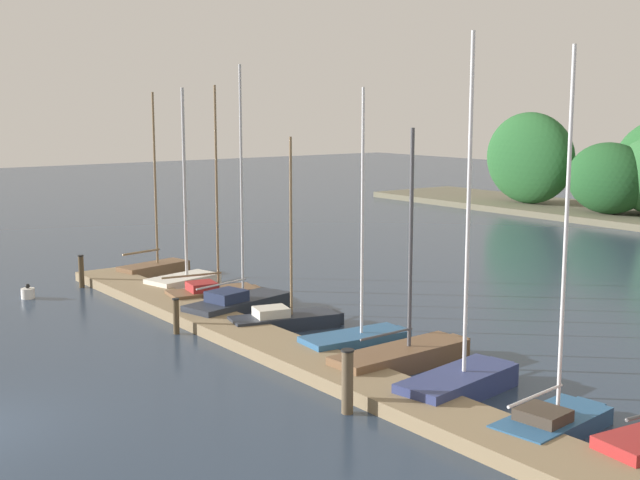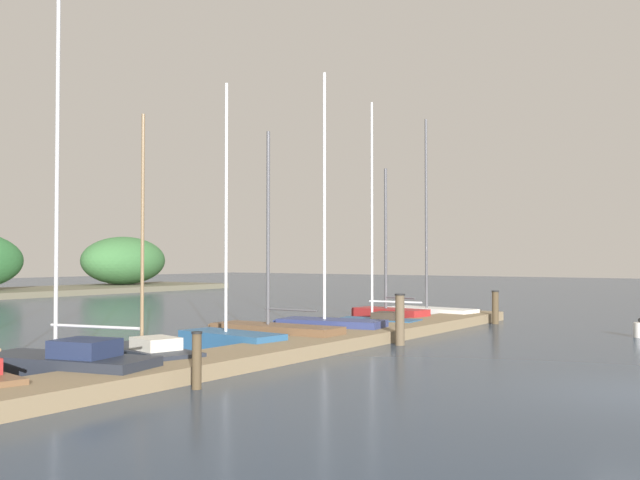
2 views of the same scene
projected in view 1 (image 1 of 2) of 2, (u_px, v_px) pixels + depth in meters
The scene contains 14 objects.
dock_pier at pixel (292, 354), 22.99m from camera, with size 27.80×1.80×0.35m.
sailboat_0 at pixel (156, 267), 34.43m from camera, with size 1.67×3.24×7.45m.
sailboat_1 at pixel (186, 278), 31.90m from camera, with size 1.94×3.05×7.56m.
sailboat_2 at pixel (215, 292), 29.83m from camera, with size 1.75×3.63×7.60m.
sailboat_3 at pixel (239, 303), 28.03m from camera, with size 2.15×4.17×8.21m.
sailboat_4 at pixel (287, 319), 26.25m from camera, with size 1.88×3.71×5.97m.
sailboat_5 at pixel (359, 339), 23.85m from camera, with size 1.47×3.39×7.39m.
sailboat_6 at pixel (406, 354), 22.32m from camera, with size 1.31×4.44×6.33m.
sailboat_7 at pixel (462, 379), 20.17m from camera, with size 1.78×3.78×8.57m.
sailboat_8 at pixel (554, 417), 17.81m from camera, with size 1.60×3.33×8.10m.
mooring_piling_0 at pixel (81, 271), 32.15m from camera, with size 0.23×0.23×1.26m.
mooring_piling_1 at pixel (176, 316), 25.56m from camera, with size 0.21×0.21×1.11m.
mooring_piling_2 at pixel (347, 381), 18.88m from camera, with size 0.31×0.31×1.49m.
channel_buoy_1 at pixel (28, 293), 30.37m from camera, with size 0.48×0.48×0.54m.
Camera 1 is at (18.30, -3.86, 6.85)m, focal length 47.15 mm.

